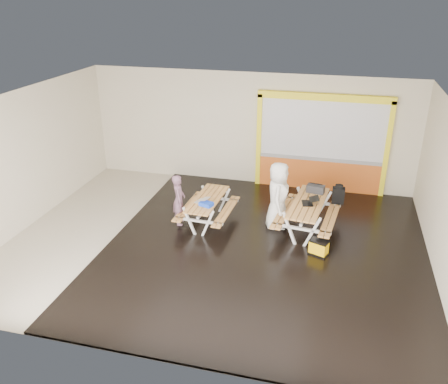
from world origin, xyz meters
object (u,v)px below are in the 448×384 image
(toolbox, at_px, (316,189))
(backpack, at_px, (338,194))
(laptop_right, at_px, (310,202))
(fluke_bag, at_px, (319,248))
(picnic_table_right, at_px, (308,209))
(picnic_table_left, at_px, (207,204))
(dark_case, at_px, (278,223))
(person_right, at_px, (278,196))
(blue_pouch, at_px, (206,204))
(person_left, at_px, (179,200))
(laptop_left, at_px, (202,201))

(toolbox, bearing_deg, backpack, 18.69)
(laptop_right, bearing_deg, fluke_bag, -71.60)
(picnic_table_right, relative_size, fluke_bag, 4.54)
(picnic_table_left, relative_size, dark_case, 4.52)
(picnic_table_left, distance_m, dark_case, 1.92)
(person_right, height_order, laptop_right, person_right)
(picnic_table_left, bearing_deg, picnic_table_right, 4.98)
(picnic_table_left, xyz_separation_m, laptop_right, (2.61, 0.14, 0.32))
(picnic_table_right, distance_m, blue_pouch, 2.57)
(person_left, bearing_deg, laptop_right, -99.15)
(picnic_table_right, relative_size, dark_case, 5.31)
(laptop_left, bearing_deg, person_left, -173.07)
(blue_pouch, xyz_separation_m, fluke_bag, (2.86, -0.46, -0.57))
(picnic_table_left, distance_m, laptop_left, 0.35)
(blue_pouch, relative_size, toolbox, 0.67)
(laptop_left, relative_size, laptop_right, 0.88)
(laptop_left, relative_size, blue_pouch, 1.26)
(toolbox, distance_m, dark_case, 1.32)
(laptop_right, distance_m, backpack, 1.16)
(fluke_bag, bearing_deg, dark_case, 133.71)
(backpack, bearing_deg, toolbox, -161.31)
(blue_pouch, height_order, backpack, backpack)
(person_left, distance_m, backpack, 4.19)
(person_left, relative_size, dark_case, 3.17)
(laptop_left, relative_size, toolbox, 0.84)
(dark_case, bearing_deg, laptop_right, -9.04)
(picnic_table_right, bearing_deg, picnic_table_left, -175.02)
(blue_pouch, bearing_deg, person_left, 172.56)
(laptop_right, xyz_separation_m, toolbox, (0.09, 0.73, 0.05))
(person_left, bearing_deg, fluke_bag, -116.24)
(person_left, xyz_separation_m, backpack, (3.95, 1.40, -0.02))
(picnic_table_right, distance_m, laptop_left, 2.68)
(picnic_table_left, xyz_separation_m, dark_case, (1.85, 0.26, -0.45))
(backpack, bearing_deg, fluke_bag, -99.64)
(picnic_table_left, height_order, picnic_table_right, picnic_table_right)
(blue_pouch, bearing_deg, fluke_bag, -9.21)
(laptop_left, bearing_deg, laptop_right, 8.54)
(picnic_table_right, xyz_separation_m, dark_case, (-0.73, 0.04, -0.51))
(person_right, xyz_separation_m, fluke_bag, (1.16, -1.18, -0.66))
(picnic_table_right, height_order, fluke_bag, picnic_table_right)
(toolbox, relative_size, fluke_bag, 0.98)
(toolbox, distance_m, backpack, 0.65)
(person_right, xyz_separation_m, toolbox, (0.90, 0.58, 0.06))
(person_right, xyz_separation_m, laptop_left, (-1.86, -0.54, -0.09))
(picnic_table_right, relative_size, laptop_right, 4.84)
(picnic_table_left, bearing_deg, dark_case, 8.09)
(person_left, relative_size, backpack, 2.53)
(person_left, height_order, backpack, person_left)
(picnic_table_left, height_order, person_right, person_right)
(person_right, xyz_separation_m, backpack, (1.49, 0.78, -0.12))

